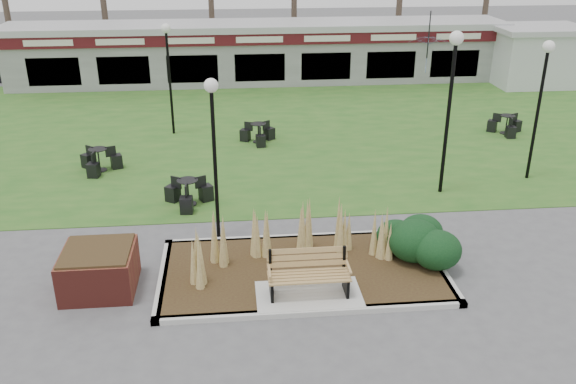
{
  "coord_description": "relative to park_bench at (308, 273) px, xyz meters",
  "views": [
    {
      "loc": [
        -1.48,
        -10.57,
        7.16
      ],
      "look_at": [
        -0.25,
        2.0,
        1.66
      ],
      "focal_mm": 38.0,
      "sensor_mm": 36.0,
      "label": 1
    }
  ],
  "objects": [
    {
      "name": "ground",
      "position": [
        0.0,
        -0.25,
        -0.59
      ],
      "size": [
        100.0,
        100.0,
        0.0
      ],
      "primitive_type": "plane",
      "color": "#515154",
      "rests_on": "ground"
    },
    {
      "name": "lawn",
      "position": [
        0.0,
        11.75,
        -0.58
      ],
      "size": [
        34.0,
        16.0,
        0.02
      ],
      "primitive_type": "cube",
      "color": "#265C1D",
      "rests_on": "ground"
    },
    {
      "name": "planting_bed",
      "position": [
        1.27,
        1.1,
        -0.22
      ],
      "size": [
        6.75,
        3.4,
        1.27
      ],
      "color": "#352015",
      "rests_on": "ground"
    },
    {
      "name": "park_bench",
      "position": [
        0.0,
        0.0,
        0.0
      ],
      "size": [
        1.7,
        0.66,
        0.93
      ],
      "color": "#AB7A4D",
      "rests_on": "ground"
    },
    {
      "name": "brick_planter",
      "position": [
        -4.4,
        0.75,
        -0.11
      ],
      "size": [
        1.5,
        1.5,
        0.95
      ],
      "color": "maroon",
      "rests_on": "ground"
    },
    {
      "name": "food_pavilion",
      "position": [
        0.0,
        19.71,
        0.89
      ],
      "size": [
        24.6,
        3.4,
        2.9
      ],
      "color": "gray",
      "rests_on": "ground"
    },
    {
      "name": "service_hut",
      "position": [
        13.5,
        17.75,
        0.86
      ],
      "size": [
        4.4,
        3.4,
        2.83
      ],
      "color": "silver",
      "rests_on": "ground"
    },
    {
      "name": "lamp_post_mid_left",
      "position": [
        -1.9,
        2.95,
        2.35
      ],
      "size": [
        0.33,
        0.33,
        4.03
      ],
      "color": "black",
      "rests_on": "ground"
    },
    {
      "name": "lamp_post_mid_right",
      "position": [
        4.58,
        5.13,
        2.81
      ],
      "size": [
        0.39,
        0.39,
        4.66
      ],
      "color": "black",
      "rests_on": "ground"
    },
    {
      "name": "lamp_post_far_right",
      "position": [
        7.61,
        5.91,
        2.49
      ],
      "size": [
        0.35,
        0.35,
        4.23
      ],
      "color": "black",
      "rests_on": "ground"
    },
    {
      "name": "lamp_post_far_left",
      "position": [
        -3.64,
        11.48,
        2.37
      ],
      "size": [
        0.34,
        0.34,
        4.06
      ],
      "color": "black",
      "rests_on": "ground"
    },
    {
      "name": "bistro_set_a",
      "position": [
        -5.71,
        7.81,
        -0.32
      ],
      "size": [
        1.37,
        1.29,
        0.74
      ],
      "color": "black",
      "rests_on": "ground"
    },
    {
      "name": "bistro_set_b",
      "position": [
        -2.74,
        4.92,
        -0.32
      ],
      "size": [
        1.39,
        1.24,
        0.74
      ],
      "color": "black",
      "rests_on": "ground"
    },
    {
      "name": "bistro_set_c",
      "position": [
        -0.51,
        10.13,
        -0.33
      ],
      "size": [
        1.31,
        1.21,
        0.7
      ],
      "color": "black",
      "rests_on": "ground"
    },
    {
      "name": "bistro_set_d",
      "position": [
        8.82,
        10.24,
        -0.33
      ],
      "size": [
        1.32,
        1.21,
        0.71
      ],
      "color": "black",
      "rests_on": "ground"
    },
    {
      "name": "patio_umbrella",
      "position": [
        8.0,
        17.75,
        0.99
      ],
      "size": [
        2.32,
        2.35,
        2.49
      ],
      "color": "black",
      "rests_on": "ground"
    },
    {
      "name": "car_silver",
      "position": [
        -11.89,
        26.75,
        0.14
      ],
      "size": [
        4.52,
        2.61,
        1.45
      ],
      "primitive_type": "imported",
      "rotation": [
        0.0,
        0.0,
        1.35
      ],
      "color": "#ACABB0",
      "rests_on": "ground"
    },
    {
      "name": "car_black",
      "position": [
        -11.37,
        20.75,
        0.16
      ],
      "size": [
        4.83,
        3.21,
        1.5
      ],
      "primitive_type": "imported",
      "rotation": [
        0.0,
        0.0,
        1.18
      ],
      "color": "black",
      "rests_on": "ground"
    }
  ]
}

